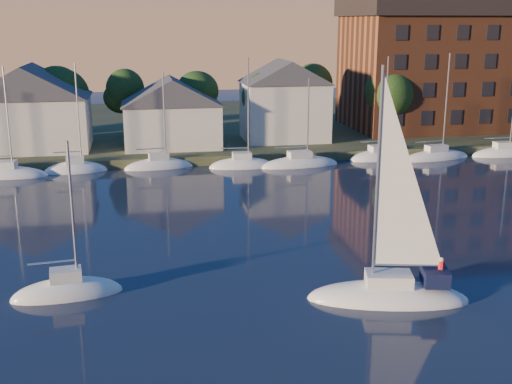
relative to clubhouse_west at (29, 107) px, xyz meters
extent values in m
cube|color=#363E24|center=(22.00, 17.00, -5.93)|extent=(160.00, 50.00, 2.00)
cube|color=brown|center=(22.00, -6.00, -5.93)|extent=(120.00, 3.00, 1.00)
cube|color=white|center=(0.00, 0.00, -1.93)|extent=(13.00, 9.00, 6.00)
cube|color=white|center=(16.00, -1.00, -2.43)|extent=(11.00, 8.00, 5.00)
cube|color=white|center=(30.00, 1.00, -1.43)|extent=(10.00, 8.00, 7.00)
cube|color=brown|center=(56.00, 7.00, 2.57)|extent=(30.00, 16.00, 15.00)
cube|color=black|center=(56.00, 7.00, 11.27)|extent=(31.00, 17.00, 2.40)
cylinder|color=#362418|center=(-4.00, 5.00, -3.18)|extent=(0.50, 0.50, 3.50)
sphere|color=#163312|center=(-4.00, 5.00, 1.27)|extent=(5.40, 5.40, 5.40)
cylinder|color=#362418|center=(4.00, 5.00, -3.18)|extent=(0.50, 0.50, 3.50)
sphere|color=#163312|center=(4.00, 5.00, 1.27)|extent=(5.40, 5.40, 5.40)
cylinder|color=#362418|center=(12.00, 5.00, -3.18)|extent=(0.50, 0.50, 3.50)
sphere|color=#163312|center=(12.00, 5.00, 1.27)|extent=(5.40, 5.40, 5.40)
cylinder|color=#362418|center=(20.00, 5.00, -3.18)|extent=(0.50, 0.50, 3.50)
sphere|color=#163312|center=(20.00, 5.00, 1.27)|extent=(5.40, 5.40, 5.40)
cylinder|color=#362418|center=(28.00, 5.00, -3.18)|extent=(0.50, 0.50, 3.50)
sphere|color=#163312|center=(28.00, 5.00, 1.27)|extent=(5.40, 5.40, 5.40)
cylinder|color=#362418|center=(36.00, 5.00, -3.18)|extent=(0.50, 0.50, 3.50)
sphere|color=#163312|center=(36.00, 5.00, 1.27)|extent=(5.40, 5.40, 5.40)
cylinder|color=#362418|center=(44.00, 5.00, -3.18)|extent=(0.50, 0.50, 3.50)
sphere|color=#163312|center=(44.00, 5.00, 1.27)|extent=(5.40, 5.40, 5.40)
cylinder|color=#362418|center=(52.00, 5.00, -3.18)|extent=(0.50, 0.50, 3.50)
sphere|color=#163312|center=(52.00, 5.00, 1.27)|extent=(5.40, 5.40, 5.40)
cylinder|color=#362418|center=(60.00, 5.00, -3.18)|extent=(0.50, 0.50, 3.50)
sphere|color=#163312|center=(60.00, 5.00, 1.27)|extent=(5.40, 5.40, 5.40)
ellipsoid|color=white|center=(-2.00, -9.00, -5.93)|extent=(7.50, 2.40, 2.20)
cylinder|color=#A5A8AD|center=(-1.25, -9.00, 0.02)|extent=(0.16, 0.16, 10.00)
ellipsoid|color=white|center=(6.00, -9.00, -5.93)|extent=(7.50, 2.40, 2.20)
cube|color=silver|center=(6.00, -9.00, -4.63)|extent=(2.10, 1.32, 0.70)
cylinder|color=#A5A8AD|center=(6.75, -9.00, 0.02)|extent=(0.16, 0.16, 10.00)
cylinder|color=#A5A8AD|center=(5.17, -9.00, -3.78)|extent=(3.15, 0.12, 0.12)
ellipsoid|color=white|center=(14.00, -9.00, -5.93)|extent=(7.50, 2.40, 2.20)
cube|color=silver|center=(14.00, -9.00, -4.63)|extent=(2.10, 1.32, 0.70)
cylinder|color=#A5A8AD|center=(14.75, -9.00, 0.02)|extent=(0.16, 0.16, 10.00)
cylinder|color=#A5A8AD|center=(13.17, -9.00, -3.78)|extent=(3.15, 0.12, 0.12)
ellipsoid|color=white|center=(22.00, -9.00, -5.93)|extent=(7.50, 2.40, 2.20)
cube|color=silver|center=(22.00, -9.00, -4.63)|extent=(2.10, 1.32, 0.70)
cylinder|color=#A5A8AD|center=(22.75, -9.00, 0.02)|extent=(0.16, 0.16, 10.00)
cylinder|color=#A5A8AD|center=(21.17, -9.00, -3.78)|extent=(3.15, 0.12, 0.12)
ellipsoid|color=white|center=(30.00, -9.00, -5.93)|extent=(7.50, 2.40, 2.20)
cube|color=silver|center=(30.00, -9.00, -4.63)|extent=(2.10, 1.32, 0.70)
cylinder|color=#A5A8AD|center=(30.75, -9.00, 0.02)|extent=(0.16, 0.16, 10.00)
cylinder|color=#A5A8AD|center=(29.17, -9.00, -3.78)|extent=(3.15, 0.12, 0.12)
ellipsoid|color=white|center=(38.00, -9.00, -5.93)|extent=(7.50, 2.40, 2.20)
cube|color=silver|center=(38.00, -9.00, -4.63)|extent=(2.10, 1.32, 0.70)
cylinder|color=#A5A8AD|center=(38.75, -9.00, 0.02)|extent=(0.16, 0.16, 10.00)
cylinder|color=#A5A8AD|center=(37.17, -9.00, -3.78)|extent=(3.15, 0.12, 0.12)
ellipsoid|color=white|center=(46.00, -9.00, -5.93)|extent=(7.50, 2.40, 2.20)
cube|color=silver|center=(46.00, -9.00, -4.63)|extent=(2.10, 1.32, 0.70)
cylinder|color=#A5A8AD|center=(46.75, -9.00, 0.02)|extent=(0.16, 0.16, 10.00)
cylinder|color=#A5A8AD|center=(45.17, -9.00, -3.78)|extent=(3.15, 0.12, 0.12)
ellipsoid|color=white|center=(54.00, -9.00, -5.93)|extent=(7.50, 2.40, 2.20)
cube|color=silver|center=(54.00, -9.00, -4.63)|extent=(2.10, 1.32, 0.70)
cylinder|color=#A5A8AD|center=(53.17, -9.00, -3.78)|extent=(3.15, 0.12, 0.12)
ellipsoid|color=white|center=(25.63, -44.74, -5.93)|extent=(9.58, 4.97, 2.20)
cube|color=silver|center=(25.63, -44.74, -4.63)|extent=(2.87, 2.17, 0.70)
cylinder|color=#A5A8AD|center=(24.74, -44.53, 1.12)|extent=(0.16, 0.16, 12.20)
cylinder|color=#A5A8AD|center=(26.61, -44.97, -3.78)|extent=(3.77, 1.00, 0.12)
cube|color=black|center=(28.12, -45.33, -4.43)|extent=(1.77, 2.04, 0.90)
ellipsoid|color=white|center=(7.66, -40.84, -5.93)|extent=(6.48, 2.74, 2.20)
cube|color=silver|center=(7.66, -40.84, -4.63)|extent=(1.88, 1.32, 0.70)
cylinder|color=#A5A8AD|center=(8.29, -40.77, -0.93)|extent=(0.16, 0.16, 8.09)
cylinder|color=#A5A8AD|center=(6.97, -40.91, -3.78)|extent=(2.64, 0.41, 0.12)
camera|label=1|loc=(12.20, -76.43, 9.40)|focal=45.00mm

